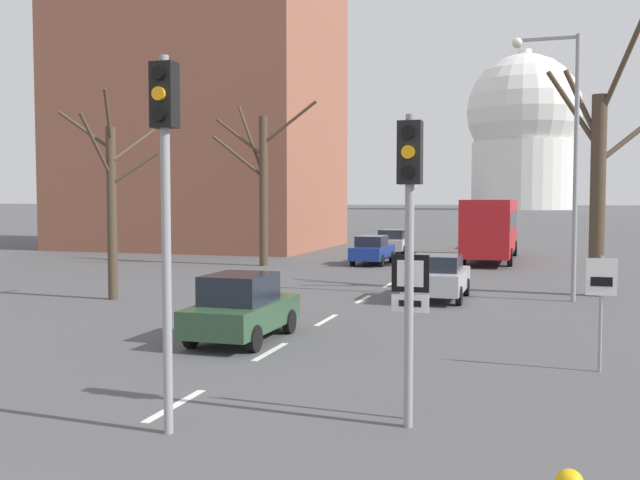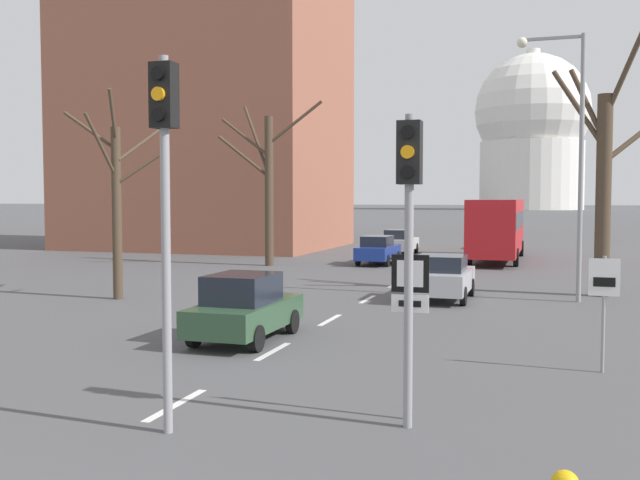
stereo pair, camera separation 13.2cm
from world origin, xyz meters
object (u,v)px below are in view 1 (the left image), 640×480
at_px(street_lamp_right, 565,141).
at_px(sedan_far_left, 504,226).
at_px(sedan_distant_centre, 372,250).
at_px(sedan_far_right, 242,308).
at_px(speed_limit_sign, 601,294).
at_px(sedan_near_left, 493,238).
at_px(sedan_near_right, 437,277).
at_px(traffic_signal_near_right, 410,210).
at_px(traffic_signal_centre_tall, 165,174).
at_px(sedan_mid_centre, 393,242).
at_px(route_sign_post, 410,305).
at_px(city_bus, 491,225).

bearing_deg(street_lamp_right, sedan_far_left, 95.06).
relative_size(sedan_far_left, sedan_distant_centre, 1.03).
distance_m(sedan_far_right, sedan_distant_centre, 21.25).
bearing_deg(speed_limit_sign, sedan_distant_centre, 114.18).
height_order(sedan_near_left, sedan_near_right, sedan_near_right).
bearing_deg(traffic_signal_near_right, sedan_near_left, 91.86).
bearing_deg(sedan_far_right, traffic_signal_centre_tall, -75.53).
xyz_separation_m(sedan_far_left, sedan_distant_centre, (-5.07, -37.24, -0.00)).
bearing_deg(sedan_mid_centre, sedan_far_left, 79.78).
bearing_deg(sedan_far_left, sedan_mid_centre, -100.22).
bearing_deg(traffic_signal_near_right, sedan_far_right, 133.50).
bearing_deg(sedan_near_right, street_lamp_right, 11.89).
bearing_deg(sedan_near_right, route_sign_post, -83.85).
bearing_deg(sedan_mid_centre, sedan_far_right, -86.17).
relative_size(traffic_signal_near_right, sedan_far_left, 1.13).
relative_size(sedan_near_left, sedan_mid_centre, 1.16).
bearing_deg(sedan_near_right, traffic_signal_near_right, -83.83).
bearing_deg(speed_limit_sign, sedan_mid_centre, 109.18).
bearing_deg(city_bus, traffic_signal_near_right, -88.52).
xyz_separation_m(speed_limit_sign, sedan_near_right, (-4.65, 9.52, -0.81)).
bearing_deg(speed_limit_sign, traffic_signal_near_right, -123.74).
bearing_deg(traffic_signal_centre_tall, sedan_far_right, 104.47).
distance_m(traffic_signal_centre_tall, sedan_far_right, 7.67).
bearing_deg(traffic_signal_near_right, speed_limit_sign, 56.26).
bearing_deg(route_sign_post, sedan_far_left, 91.47).
bearing_deg(sedan_far_left, route_sign_post, -88.53).
height_order(traffic_signal_near_right, street_lamp_right, street_lamp_right).
bearing_deg(speed_limit_sign, sedan_far_left, 94.62).
height_order(street_lamp_right, sedan_near_right, street_lamp_right).
distance_m(route_sign_post, city_bus, 30.46).
relative_size(traffic_signal_centre_tall, sedan_near_right, 1.42).
relative_size(traffic_signal_near_right, route_sign_post, 1.78).
relative_size(traffic_signal_centre_tall, city_bus, 0.52).
height_order(speed_limit_sign, sedan_mid_centre, speed_limit_sign).
relative_size(speed_limit_sign, sedan_distant_centre, 0.58).
relative_size(sedan_near_right, sedan_distant_centre, 0.97).
distance_m(speed_limit_sign, sedan_far_left, 59.41).
distance_m(sedan_mid_centre, sedan_far_right, 28.57).
distance_m(traffic_signal_near_right, sedan_distant_centre, 27.60).
bearing_deg(city_bus, sedan_mid_centre, 153.64).
relative_size(sedan_distant_centre, city_bus, 0.38).
xyz_separation_m(speed_limit_sign, sedan_distant_centre, (-9.86, 21.97, -0.82)).
height_order(sedan_near_right, sedan_mid_centre, sedan_near_right).
relative_size(sedan_near_left, city_bus, 0.41).
relative_size(traffic_signal_near_right, speed_limit_sign, 2.02).
bearing_deg(speed_limit_sign, sedan_far_right, 174.64).
bearing_deg(sedan_mid_centre, sedan_near_right, -74.35).
bearing_deg(sedan_far_right, sedan_far_left, 86.58).
bearing_deg(traffic_signal_centre_tall, street_lamp_right, 69.78).
distance_m(traffic_signal_near_right, sedan_far_right, 7.92).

